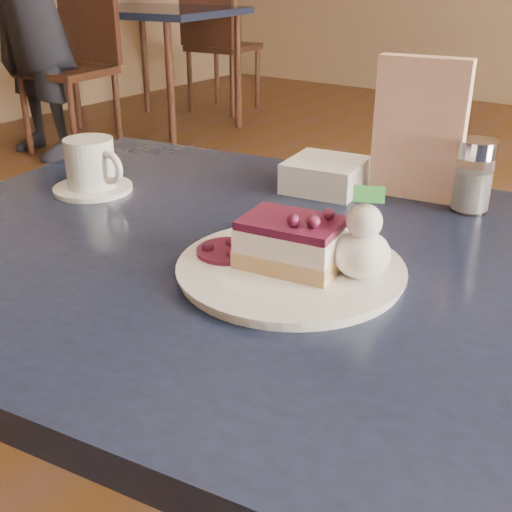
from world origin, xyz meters
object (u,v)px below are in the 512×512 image
Objects in this scene: dessert_plate at (291,270)px; cheesecake_slice at (291,243)px; coffee_set at (92,168)px; main_table at (305,312)px; bg_table_far_left at (159,117)px.

cheesecake_slice is (0.00, 0.00, 0.03)m from dessert_plate.
cheesecake_slice is 0.94× the size of coffee_set.
main_table is at bearing 90.00° from cheesecake_slice.
coffee_set reaches higher than main_table.
dessert_plate is 3.92m from bg_table_far_left.
coffee_set is at bearing -53.84° from bg_table_far_left.
cheesecake_slice is (0.01, -0.05, 0.12)m from main_table.
cheesecake_slice reaches higher than main_table.
cheesecake_slice is 0.07× the size of bg_table_far_left.
coffee_set is 0.07× the size of bg_table_far_left.
coffee_set is (-0.42, 0.02, 0.11)m from main_table.
bg_table_far_left reaches higher than main_table.
coffee_set is (-0.42, 0.07, 0.03)m from dessert_plate.
main_table is at bearing -2.84° from coffee_set.
main_table is 0.66× the size of bg_table_far_left.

